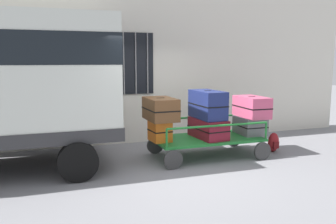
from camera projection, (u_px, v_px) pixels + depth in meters
ground_plane at (170, 165)px, 6.97m from camera, size 40.00×40.00×0.00m
building_wall at (141, 43)px, 8.69m from camera, size 12.00×0.38×5.00m
luggage_cart at (207, 140)px, 7.51m from camera, size 2.38×1.26×0.43m
cart_railing at (207, 123)px, 7.45m from camera, size 2.26×1.12×0.38m
suitcase_left_bottom at (160, 130)px, 7.14m from camera, size 0.43×0.51×0.45m
suitcase_left_middle at (160, 109)px, 7.03m from camera, size 0.57×0.88×0.46m
suitcase_midleft_bottom at (208, 128)px, 7.44m from camera, size 0.61×0.99×0.42m
suitcase_midleft_middle at (208, 105)px, 7.40m from camera, size 0.53×0.98×0.60m
suitcase_center_bottom at (250, 125)px, 7.83m from camera, size 0.55×0.72×0.40m
suitcase_center_middle at (252, 107)px, 7.73m from camera, size 0.52×0.92×0.46m
backpack at (274, 142)px, 7.93m from camera, size 0.27×0.22×0.44m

